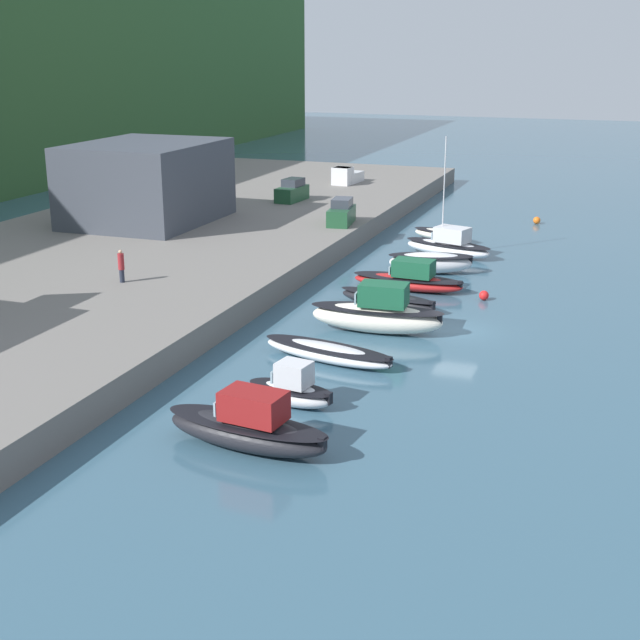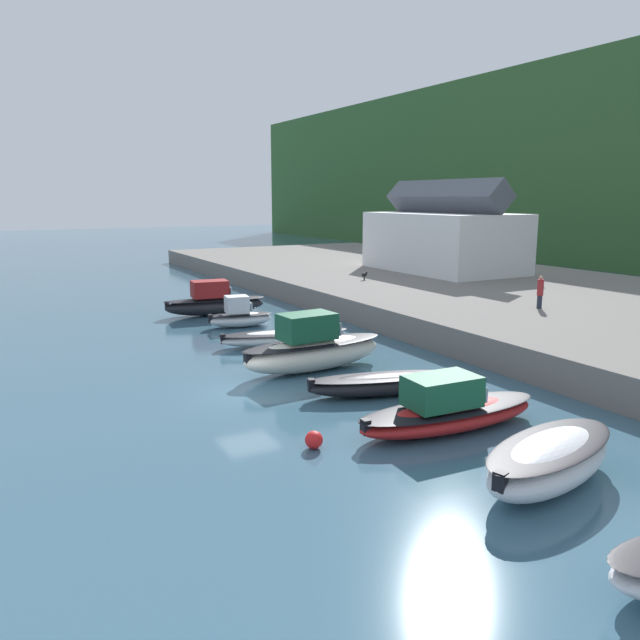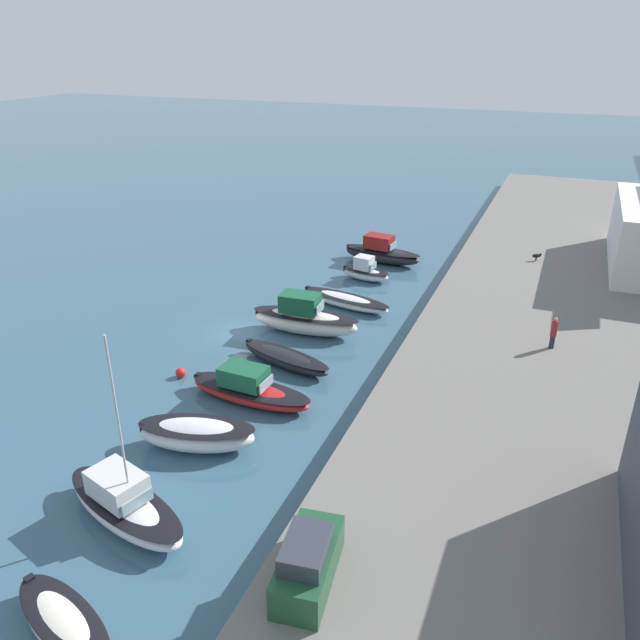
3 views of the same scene
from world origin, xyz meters
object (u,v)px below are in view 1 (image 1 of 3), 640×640
moored_boat_2 (328,352)px  parked_car_1 (292,191)px  moored_boat_3 (378,314)px  mooring_buoy_1 (484,295)px  moored_boat_8 (442,235)px  pickup_truck_0 (346,176)px  mooring_buoy_0 (537,220)px  moored_boat_1 (291,389)px  moored_boat_7 (449,245)px  parked_car_0 (341,213)px  moored_boat_5 (409,279)px  moored_boat_0 (248,427)px  person_on_quay (121,266)px  moored_boat_4 (388,300)px  moored_boat_6 (431,262)px

moored_boat_2 → parked_car_1: bearing=36.1°
moored_boat_3 → mooring_buoy_1: 10.27m
moored_boat_2 → moored_boat_8: (32.47, 0.86, 0.01)m
moored_boat_8 → pickup_truck_0: 23.01m
mooring_buoy_1 → mooring_buoy_0: bearing=-0.3°
moored_boat_2 → moored_boat_8: 32.48m
moored_boat_1 → moored_boat_7: (33.10, -0.50, 0.11)m
parked_car_0 → mooring_buoy_0: size_ratio=6.42×
pickup_truck_0 → mooring_buoy_0: pickup_truck_0 is taller
moored_boat_2 → pickup_truck_0: size_ratio=1.68×
moored_boat_5 → mooring_buoy_1: (-0.81, -5.39, -0.44)m
moored_boat_1 → mooring_buoy_1: 21.87m
moored_boat_2 → moored_boat_1: bearing=-164.7°
moored_boat_3 → parked_car_0: parked_car_0 is taller
moored_boat_1 → moored_boat_8: moored_boat_1 is taller
moored_boat_0 → moored_boat_2: moored_boat_0 is taller
pickup_truck_0 → person_on_quay: 44.96m
moored_boat_7 → parked_car_0: 9.94m
parked_car_1 → pickup_truck_0: (12.44, -1.45, -0.10)m
moored_boat_2 → mooring_buoy_1: size_ratio=12.59×
moored_boat_4 → parked_car_0: size_ratio=1.65×
moored_boat_5 → pickup_truck_0: pickup_truck_0 is taller
moored_boat_6 → parked_car_1: bearing=31.9°
moored_boat_0 → moored_boat_1: (5.09, 0.06, -0.20)m
moored_boat_3 → parked_car_0: bearing=20.2°
moored_boat_7 → mooring_buoy_0: 16.82m
moored_boat_0 → moored_boat_4: 22.32m
parked_car_0 → mooring_buoy_0: 20.79m
parked_car_1 → person_on_quay: 32.54m
pickup_truck_0 → mooring_buoy_0: 22.84m
moored_boat_5 → moored_boat_6: (5.22, -0.32, 0.05)m
parked_car_0 → moored_boat_2: bearing=99.4°
moored_boat_3 → moored_boat_4: (5.12, 0.83, -0.59)m
moored_boat_0 → person_on_quay: size_ratio=3.70×
moored_boat_5 → moored_boat_8: (16.83, 1.33, -0.26)m
moored_boat_3 → moored_boat_5: (9.88, 0.63, -0.36)m
moored_boat_0 → moored_boat_3: size_ratio=0.96×
moored_boat_1 → moored_boat_5: moored_boat_5 is taller
parked_car_0 → person_on_quay: (-23.22, 7.15, 0.18)m
moored_boat_4 → mooring_buoy_1: 6.84m
moored_boat_6 → pickup_truck_0: 33.51m
pickup_truck_0 → parked_car_0: bearing=112.5°
moored_boat_6 → moored_boat_7: (5.90, -0.09, 0.06)m
moored_boat_4 → moored_boat_7: size_ratio=0.76×
parked_car_0 → moored_boat_7: bearing=163.0°
moored_boat_4 → mooring_buoy_0: (31.89, -5.72, -0.19)m
parked_car_0 → parked_car_1: bearing=-56.3°
moored_boat_3 → moored_boat_8: moored_boat_3 is taller
moored_boat_7 → moored_boat_8: moored_boat_7 is taller
moored_boat_1 → pickup_truck_0: pickup_truck_0 is taller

